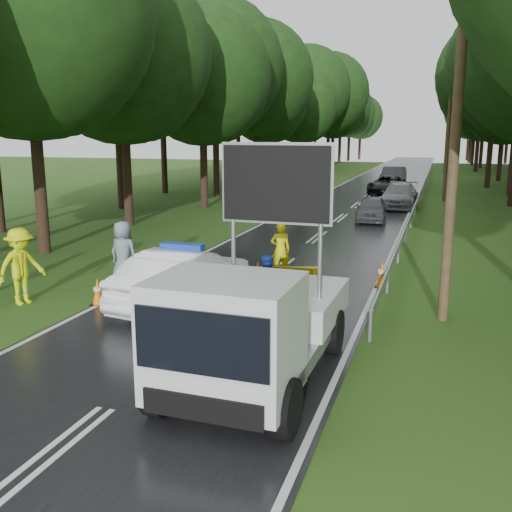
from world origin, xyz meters
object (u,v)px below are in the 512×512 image
at_px(civilian, 269,286).
at_px(queue_car_first, 372,209).
at_px(barrier, 256,278).
at_px(queue_car_third, 387,185).
at_px(work_truck, 253,325).
at_px(officer, 281,250).
at_px(queue_car_fourth, 393,177).
at_px(queue_car_second, 399,196).
at_px(police_sedan, 183,278).

distance_m(civilian, queue_car_first, 16.67).
relative_size(barrier, queue_car_third, 0.60).
bearing_deg(barrier, work_truck, -90.20).
bearing_deg(civilian, queue_car_third, 47.67).
relative_size(officer, queue_car_fourth, 0.34).
relative_size(queue_car_second, queue_car_third, 1.04).
relative_size(work_truck, barrier, 1.86).
distance_m(queue_car_third, queue_car_fourth, 6.38).
bearing_deg(civilian, officer, 59.26).
distance_m(barrier, officer, 4.03).
height_order(officer, queue_car_first, officer).
xyz_separation_m(civilian, queue_car_second, (1.46, 22.66, -0.05)).
height_order(police_sedan, queue_car_second, police_sedan).
xyz_separation_m(officer, queue_car_third, (0.83, 26.63, -0.18)).
relative_size(officer, queue_car_first, 0.45).
xyz_separation_m(barrier, queue_car_first, (0.86, 16.56, -0.29)).
relative_size(police_sedan, queue_car_first, 1.27).
distance_m(police_sedan, queue_car_first, 16.71).
bearing_deg(civilian, barrier, 122.37).
bearing_deg(police_sedan, queue_car_fourth, -85.43).
height_order(queue_car_third, queue_car_fourth, queue_car_fourth).
bearing_deg(officer, civilian, 80.07).
bearing_deg(queue_car_third, barrier, -83.99).
bearing_deg(officer, work_truck, 80.51).
xyz_separation_m(police_sedan, queue_car_first, (2.87, 16.47, -0.12)).
distance_m(queue_car_first, queue_car_second, 6.07).
bearing_deg(queue_car_first, police_sedan, -103.99).
height_order(civilian, queue_car_second, civilian).
relative_size(police_sedan, queue_car_fourth, 0.95).
bearing_deg(queue_car_third, officer, -85.15).
bearing_deg(queue_car_fourth, queue_car_first, -86.40).
distance_m(police_sedan, queue_car_third, 30.62).
height_order(barrier, officer, officer).
bearing_deg(queue_car_second, queue_car_first, -97.19).
height_order(queue_car_second, queue_car_third, queue_car_second).
distance_m(work_truck, barrier, 4.09).
xyz_separation_m(queue_car_first, queue_car_third, (-0.53, 14.07, 0.03)).
relative_size(civilian, queue_car_third, 0.33).
bearing_deg(queue_car_fourth, barrier, -88.47).
height_order(work_truck, queue_car_fourth, work_truck).
bearing_deg(queue_car_first, officer, -100.24).
bearing_deg(queue_car_second, police_sedan, -97.89).
bearing_deg(civilian, queue_car_fourth, 47.77).
height_order(officer, queue_car_second, officer).
bearing_deg(queue_car_first, queue_car_fourth, 87.57).
height_order(work_truck, queue_car_third, work_truck).
relative_size(queue_car_third, queue_car_fourth, 0.96).
xyz_separation_m(barrier, civilian, (0.34, -0.09, -0.15)).
bearing_deg(police_sedan, queue_car_second, -91.54).
height_order(queue_car_second, queue_car_fourth, queue_car_fourth).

